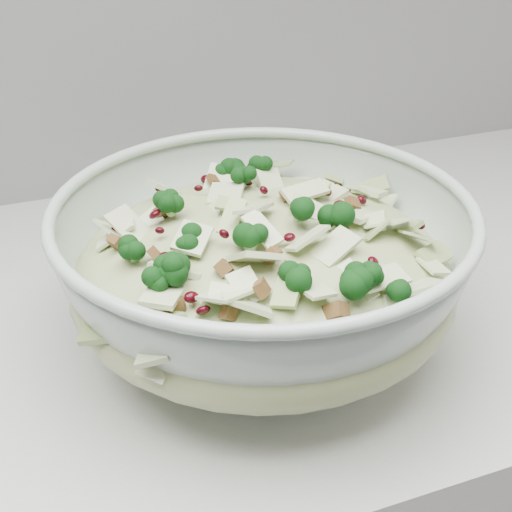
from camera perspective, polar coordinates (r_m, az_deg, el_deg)
The scene contains 2 objects.
mixing_bowl at distance 0.60m, azimuth 0.54°, elevation -1.36°, with size 0.41×0.41×0.14m.
salad at distance 0.59m, azimuth 0.55°, elevation 0.51°, with size 0.40×0.40×0.14m.
Camera 1 is at (0.53, 1.12, 1.29)m, focal length 50.00 mm.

